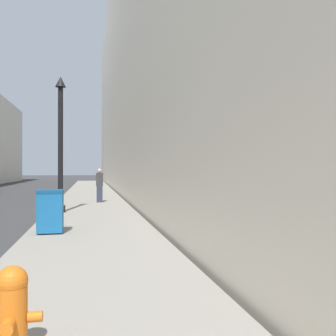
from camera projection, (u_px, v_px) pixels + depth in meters
sidewalk_right at (91, 199)px, 19.90m from camera, size 3.22×60.00×0.13m
building_right_stone at (191, 74)px, 29.33m from camera, size 12.00×60.00×18.35m
fire_hydrant at (12, 309)px, 3.10m from camera, size 0.49×0.37×0.76m
trash_bin at (50, 211)px, 9.09m from camera, size 0.61×0.57×1.06m
lamppost at (61, 141)px, 13.41m from camera, size 0.37×0.37×4.88m
pedestrian_on_sidewalk at (100, 185)px, 17.46m from camera, size 0.32×0.21×1.58m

